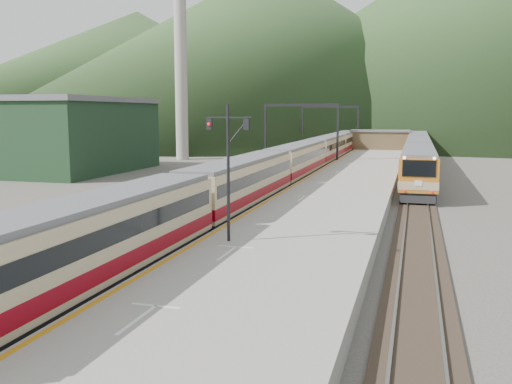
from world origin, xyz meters
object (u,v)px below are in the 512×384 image
(second_train, at_px, (418,153))
(signal_mast, at_px, (228,158))
(main_train, at_px, (298,163))
(worker, at_px, (28,241))

(second_train, bearing_deg, signal_mast, -99.89)
(second_train, xyz_separation_m, signal_mast, (-8.38, -48.04, 2.84))
(main_train, distance_m, worker, 33.61)
(main_train, height_order, second_train, second_train)
(main_train, height_order, signal_mast, signal_mast)
(main_train, relative_size, worker, 52.13)
(main_train, distance_m, signal_mast, 31.26)
(main_train, bearing_deg, signal_mast, -84.24)
(signal_mast, bearing_deg, main_train, 95.76)
(signal_mast, relative_size, worker, 3.47)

